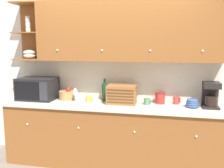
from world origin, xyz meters
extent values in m
plane|color=slate|center=(0.00, 0.00, 0.00)|extent=(24.00, 24.00, 0.00)
cube|color=white|center=(0.00, 0.03, 1.30)|extent=(5.41, 0.06, 2.60)
cube|color=#935628|center=(0.00, -0.30, 0.43)|extent=(3.01, 0.59, 0.87)
cube|color=silver|center=(0.00, -0.31, 0.89)|extent=(3.03, 0.62, 0.04)
sphere|color=white|center=(-1.13, -0.60, 0.62)|extent=(0.03, 0.03, 0.03)
sphere|color=white|center=(-0.38, -0.60, 0.62)|extent=(0.03, 0.03, 0.03)
sphere|color=white|center=(0.38, -0.60, 0.62)|extent=(0.03, 0.03, 0.03)
sphere|color=white|center=(1.13, -0.60, 0.62)|extent=(0.03, 0.03, 0.03)
cube|color=silver|center=(0.00, -0.01, 1.20)|extent=(3.01, 0.01, 0.59)
cube|color=#935628|center=(0.21, -0.16, 1.92)|extent=(2.59, 0.32, 0.84)
cube|color=#935628|center=(-1.30, -0.01, 1.92)|extent=(0.42, 0.02, 0.84)
cube|color=#935628|center=(-1.30, -0.16, 1.51)|extent=(0.42, 0.32, 0.02)
cube|color=#935628|center=(-1.30, -0.16, 1.90)|extent=(0.42, 0.32, 0.02)
cube|color=#935628|center=(-1.30, -0.16, 2.33)|extent=(0.42, 0.32, 0.02)
sphere|color=white|center=(-0.76, -0.33, 1.65)|extent=(0.03, 0.03, 0.03)
sphere|color=white|center=(-0.11, -0.33, 1.65)|extent=(0.03, 0.03, 0.03)
sphere|color=white|center=(0.53, -0.33, 1.65)|extent=(0.03, 0.03, 0.03)
sphere|color=white|center=(1.18, -0.33, 1.65)|extent=(0.03, 0.03, 0.03)
ellipsoid|color=silver|center=(-1.30, -0.16, 1.56)|extent=(0.18, 0.18, 0.08)
ellipsoid|color=silver|center=(-1.30, -0.16, 1.61)|extent=(0.18, 0.18, 0.08)
cylinder|color=silver|center=(-1.30, -0.16, 1.95)|extent=(0.07, 0.07, 0.08)
cylinder|color=silver|center=(-1.30, -0.16, 2.02)|extent=(0.07, 0.07, 0.08)
cylinder|color=silver|center=(-1.30, -0.16, 2.10)|extent=(0.07, 0.07, 0.08)
cube|color=black|center=(-1.14, -0.25, 1.07)|extent=(0.55, 0.39, 0.33)
cube|color=black|center=(-1.20, -0.45, 1.07)|extent=(0.38, 0.01, 0.26)
cube|color=#2D2D33|center=(-0.94, -0.45, 1.07)|extent=(0.12, 0.01, 0.26)
cylinder|color=#A87F4C|center=(-0.70, -0.16, 0.97)|extent=(0.24, 0.24, 0.13)
sphere|color=red|center=(-0.67, -0.18, 1.06)|extent=(0.08, 0.08, 0.08)
cylinder|color=silver|center=(-0.52, -0.29, 0.91)|extent=(0.06, 0.06, 0.01)
cylinder|color=silver|center=(-0.52, -0.29, 0.95)|extent=(0.01, 0.01, 0.08)
ellipsoid|color=silver|center=(-0.52, -0.29, 1.05)|extent=(0.06, 0.06, 0.12)
cylinder|color=gold|center=(-0.34, -0.24, 0.95)|extent=(0.10, 0.10, 0.09)
torus|color=gold|center=(-0.28, -0.24, 0.95)|extent=(0.01, 0.06, 0.06)
cylinder|color=#19381E|center=(-0.13, -0.13, 1.02)|extent=(0.08, 0.08, 0.22)
sphere|color=#19381E|center=(-0.13, -0.13, 1.13)|extent=(0.08, 0.08, 0.08)
cylinder|color=#19381E|center=(-0.13, -0.13, 1.19)|extent=(0.03, 0.03, 0.08)
cube|color=#996033|center=(0.15, -0.27, 1.04)|extent=(0.40, 0.25, 0.26)
cube|color=#54351C|center=(0.15, -0.40, 0.95)|extent=(0.37, 0.01, 0.02)
cube|color=#54351C|center=(0.15, -0.40, 1.00)|extent=(0.37, 0.01, 0.02)
cube|color=#54351C|center=(0.15, -0.40, 1.04)|extent=(0.37, 0.01, 0.02)
cube|color=#54351C|center=(0.15, -0.40, 1.08)|extent=(0.37, 0.01, 0.02)
cube|color=#54351C|center=(0.15, -0.40, 1.12)|extent=(0.37, 0.01, 0.02)
cylinder|color=#4C845B|center=(0.50, -0.24, 0.95)|extent=(0.09, 0.09, 0.09)
torus|color=#4C845B|center=(0.55, -0.24, 0.95)|extent=(0.01, 0.06, 0.06)
cylinder|color=#B22D28|center=(0.68, -0.14, 0.98)|extent=(0.13, 0.13, 0.15)
cylinder|color=maroon|center=(0.68, -0.14, 1.06)|extent=(0.14, 0.14, 0.01)
cylinder|color=#B73D38|center=(0.90, -0.12, 0.96)|extent=(0.09, 0.09, 0.10)
torus|color=#B73D38|center=(0.95, -0.12, 0.96)|extent=(0.01, 0.07, 0.07)
ellipsoid|color=#3D5B93|center=(1.10, -0.27, 0.93)|extent=(0.18, 0.18, 0.04)
ellipsoid|color=#3D5B93|center=(1.10, -0.27, 0.95)|extent=(0.17, 0.17, 0.04)
ellipsoid|color=#3D5B93|center=(1.10, -0.27, 0.98)|extent=(0.16, 0.16, 0.04)
ellipsoid|color=#3D5B93|center=(1.10, -0.27, 1.00)|extent=(0.15, 0.15, 0.04)
cube|color=black|center=(1.33, -0.26, 0.92)|extent=(0.20, 0.22, 0.03)
cylinder|color=black|center=(1.33, -0.27, 1.00)|extent=(0.15, 0.15, 0.14)
cube|color=black|center=(1.33, -0.17, 1.08)|extent=(0.20, 0.05, 0.34)
cube|color=black|center=(1.33, -0.26, 1.21)|extent=(0.20, 0.22, 0.07)
camera|label=1|loc=(0.73, -3.63, 1.72)|focal=40.00mm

